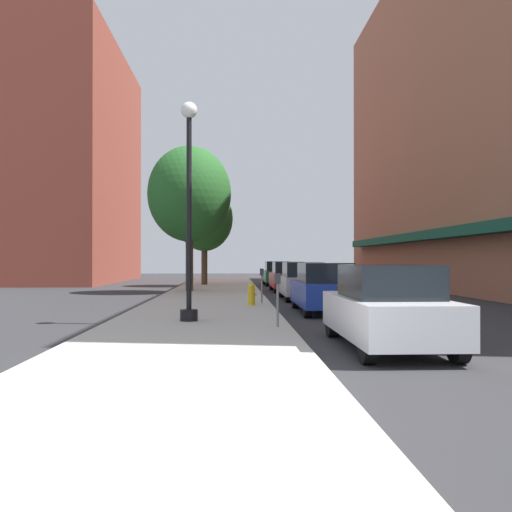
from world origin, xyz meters
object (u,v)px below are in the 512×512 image
at_px(fire_hydrant, 252,294).
at_px(car_silver, 302,281).
at_px(tree_mid, 189,194).
at_px(parking_meter_near, 278,293).
at_px(car_green, 277,274).
at_px(car_red, 288,277).
at_px(car_blue, 324,288).
at_px(tree_near, 204,219).
at_px(car_white, 387,308).
at_px(lamppost, 189,206).
at_px(parking_meter_far, 262,281).

distance_m(fire_hydrant, car_silver, 4.79).
height_order(tree_mid, car_silver, tree_mid).
relative_size(parking_meter_near, car_green, 0.30).
bearing_deg(car_red, parking_meter_near, -98.16).
distance_m(parking_meter_near, tree_mid, 16.46).
relative_size(car_blue, car_silver, 1.00).
bearing_deg(fire_hydrant, parking_meter_near, -86.18).
bearing_deg(tree_near, car_blue, -74.64).
height_order(fire_hydrant, car_silver, car_silver).
xyz_separation_m(car_white, car_red, (0.00, 19.25, 0.00)).
height_order(car_white, car_red, same).
bearing_deg(fire_hydrant, car_silver, 60.28).
xyz_separation_m(lamppost, car_red, (4.23, 15.27, -2.39)).
bearing_deg(fire_hydrant, tree_near, 98.92).
relative_size(car_silver, car_green, 1.00).
bearing_deg(car_white, car_silver, 88.25).
bearing_deg(car_white, parking_meter_far, 99.50).
distance_m(tree_near, tree_mid, 7.22).
xyz_separation_m(parking_meter_near, tree_mid, (-3.40, 15.52, 4.30)).
bearing_deg(parking_meter_far, parking_meter_near, -90.00).
height_order(tree_near, car_blue, tree_near).
xyz_separation_m(tree_near, car_green, (4.94, 1.21, -3.68)).
bearing_deg(car_white, car_blue, 88.25).
xyz_separation_m(lamppost, fire_hydrant, (1.86, 4.89, -2.68)).
relative_size(fire_hydrant, tree_near, 0.12).
relative_size(fire_hydrant, car_red, 0.18).
bearing_deg(car_silver, fire_hydrant, -118.88).
relative_size(lamppost, parking_meter_far, 4.50).
xyz_separation_m(parking_meter_near, car_white, (1.95, -2.57, -0.14)).
bearing_deg(tree_mid, car_silver, -43.35).
bearing_deg(car_blue, parking_meter_far, 126.50).
distance_m(fire_hydrant, car_red, 10.65).
bearing_deg(lamppost, parking_meter_far, 68.62).
distance_m(tree_mid, car_silver, 8.60).
height_order(tree_mid, car_green, tree_mid).
distance_m(parking_meter_far, car_blue, 3.20).
relative_size(parking_meter_near, tree_mid, 0.17).
height_order(lamppost, car_silver, lamppost).
height_order(car_blue, car_red, same).
xyz_separation_m(fire_hydrant, car_green, (2.37, 17.59, 0.29)).
bearing_deg(car_white, tree_near, 99.32).
relative_size(parking_meter_far, car_green, 0.30).
relative_size(fire_hydrant, car_silver, 0.18).
xyz_separation_m(lamppost, parking_meter_far, (2.28, 5.81, -2.25)).
distance_m(lamppost, parking_meter_near, 3.50).
bearing_deg(parking_meter_near, fire_hydrant, 93.82).
bearing_deg(fire_hydrant, car_red, 77.13).
distance_m(car_white, car_green, 26.47).
bearing_deg(parking_meter_near, parking_meter_far, 90.00).
bearing_deg(lamppost, parking_meter_near, -31.96).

